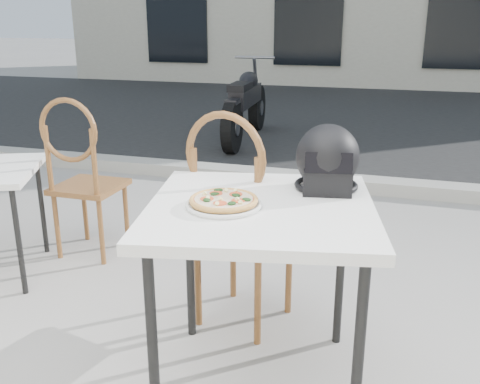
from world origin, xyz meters
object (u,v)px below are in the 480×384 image
(pizza, at_px, (224,200))
(helmet, at_px, (327,161))
(cafe_table_main, at_px, (261,222))
(cafe_chair_side, at_px, (81,170))
(plate, at_px, (224,205))
(motorcycle, at_px, (246,105))
(cafe_chair_main, at_px, (236,211))

(pizza, height_order, helmet, helmet)
(cafe_table_main, xyz_separation_m, helmet, (0.21, 0.27, 0.20))
(cafe_chair_side, bearing_deg, plate, 141.89)
(cafe_chair_side, distance_m, motorcycle, 3.82)
(pizza, distance_m, helmet, 0.50)
(cafe_chair_side, height_order, motorcycle, cafe_chair_side)
(cafe_table_main, distance_m, motorcycle, 5.01)
(pizza, relative_size, helmet, 1.08)
(cafe_table_main, relative_size, cafe_chair_side, 0.96)
(cafe_table_main, height_order, pizza, pizza)
(cafe_chair_main, relative_size, cafe_chair_side, 1.05)
(cafe_chair_main, bearing_deg, motorcycle, -60.82)
(pizza, xyz_separation_m, cafe_chair_side, (-1.32, 1.04, -0.26))
(cafe_chair_side, bearing_deg, cafe_table_main, 146.48)
(cafe_chair_main, xyz_separation_m, cafe_chair_side, (-1.22, 0.53, -0.03))
(cafe_table_main, distance_m, helmet, 0.40)
(plate, relative_size, helmet, 0.95)
(cafe_chair_main, height_order, cafe_chair_side, cafe_chair_main)
(pizza, xyz_separation_m, motorcycle, (-1.35, 4.86, -0.40))
(helmet, xyz_separation_m, cafe_chair_side, (-1.67, 0.69, -0.36))
(cafe_chair_main, height_order, motorcycle, cafe_chair_main)
(cafe_table_main, bearing_deg, helmet, 51.54)
(cafe_chair_main, distance_m, cafe_chair_side, 1.33)
(cafe_table_main, relative_size, helmet, 3.20)
(helmet, bearing_deg, cafe_table_main, -138.99)
(pizza, height_order, motorcycle, motorcycle)
(helmet, relative_size, cafe_chair_main, 0.29)
(cafe_chair_main, xyz_separation_m, motorcycle, (-1.24, 4.35, -0.17))
(helmet, height_order, motorcycle, helmet)
(cafe_table_main, height_order, plate, plate)
(pizza, relative_size, motorcycle, 0.16)
(pizza, distance_m, cafe_chair_main, 0.56)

